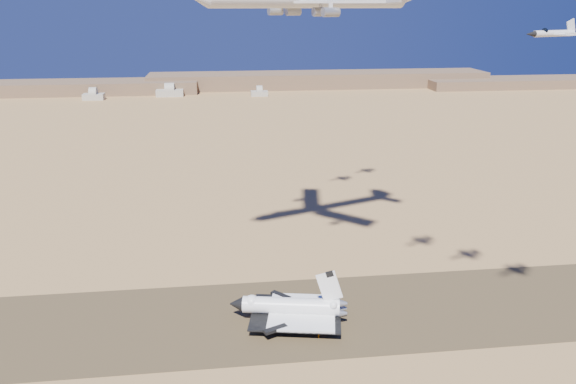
{
  "coord_description": "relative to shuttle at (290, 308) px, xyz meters",
  "views": [
    {
      "loc": [
        -6.02,
        -159.48,
        96.1
      ],
      "look_at": [
        14.73,
        8.0,
        40.16
      ],
      "focal_mm": 35.0,
      "sensor_mm": 36.0,
      "label": 1
    }
  ],
  "objects": [
    {
      "name": "crew_a",
      "position": [
        7.91,
        -8.23,
        -4.11
      ],
      "size": [
        0.5,
        0.65,
        1.58
      ],
      "primitive_type": "imported",
      "rotation": [
        0.0,
        0.0,
        1.34
      ],
      "color": "orange",
      "rests_on": "runway"
    },
    {
      "name": "crew_b",
      "position": [
        7.57,
        -10.54,
        -4.04
      ],
      "size": [
        0.65,
        0.92,
        1.73
      ],
      "primitive_type": "imported",
      "rotation": [
        0.0,
        0.0,
        1.77
      ],
      "color": "orange",
      "rests_on": "runway"
    },
    {
      "name": "shuttle",
      "position": [
        0.0,
        0.0,
        0.0
      ],
      "size": [
        37.51,
        27.65,
        18.48
      ],
      "rotation": [
        0.0,
        0.0,
        -0.19
      ],
      "color": "white",
      "rests_on": "runway"
    },
    {
      "name": "ground",
      "position": [
        -13.97,
        3.03,
        -4.97
      ],
      "size": [
        1200.0,
        1200.0,
        0.0
      ],
      "primitive_type": "plane",
      "color": "#AB7C4C",
      "rests_on": "ground"
    },
    {
      "name": "hangars",
      "position": [
        -77.97,
        481.46,
        -0.14
      ],
      "size": [
        200.5,
        29.5,
        30.0
      ],
      "color": "#A8A595",
      "rests_on": "ground"
    },
    {
      "name": "runway",
      "position": [
        -13.97,
        3.03,
        -4.94
      ],
      "size": [
        600.0,
        50.0,
        0.06
      ],
      "primitive_type": "cube",
      "color": "#503D28",
      "rests_on": "ground"
    },
    {
      "name": "chase_jet_d",
      "position": [
        30.11,
        78.52,
        91.45
      ],
      "size": [
        14.8,
        8.76,
        3.81
      ],
      "rotation": [
        0.0,
        0.0,
        0.38
      ],
      "color": "silver"
    },
    {
      "name": "chase_jet_b",
      "position": [
        59.19,
        -27.49,
        85.12
      ],
      "size": [
        16.01,
        9.42,
        4.1
      ],
      "rotation": [
        0.0,
        0.0,
        0.34
      ],
      "color": "silver"
    },
    {
      "name": "ridgeline",
      "position": [
        51.34,
        530.33,
        2.66
      ],
      "size": [
        960.0,
        90.0,
        18.0
      ],
      "color": "brown",
      "rests_on": "ground"
    },
    {
      "name": "crew_c",
      "position": [
        7.63,
        -6.76,
        -4.12
      ],
      "size": [
        1.03,
        0.8,
        1.57
      ],
      "primitive_type": "imported",
      "rotation": [
        0.0,
        0.0,
        2.73
      ],
      "color": "orange",
      "rests_on": "runway"
    }
  ]
}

